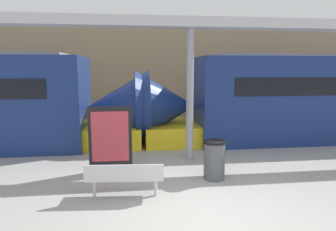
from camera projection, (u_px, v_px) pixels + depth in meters
The scene contains 8 objects.
ground_plane at pixel (213, 219), 5.45m from camera, with size 60.00×60.00×0.00m, color #9E9B96.
station_wall at pixel (158, 72), 15.45m from camera, with size 56.00×0.20×5.00m, color #9E8460.
train_left at pixel (333, 98), 11.75m from camera, with size 15.32×2.93×3.20m.
bench_near at pixel (124, 176), 6.26m from camera, with size 1.66×0.57×0.76m.
trash_bin at pixel (214, 160), 7.34m from camera, with size 0.54×0.54×0.97m.
poster_board at pixel (110, 139), 7.78m from camera, with size 1.12×0.07×1.73m.
support_column_near at pixel (190, 96), 8.70m from camera, with size 0.21×0.21×3.83m, color gray.
canopy_beam at pixel (191, 23), 8.38m from camera, with size 28.00×0.60×0.28m, color #B7B7BC.
Camera 1 is at (-1.45, -4.94, 2.73)m, focal length 32.00 mm.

